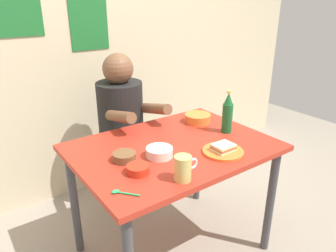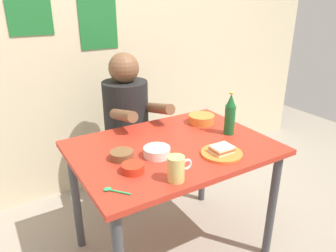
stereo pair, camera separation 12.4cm
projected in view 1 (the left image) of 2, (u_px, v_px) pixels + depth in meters
ground_plane at (172, 248)px, 2.07m from camera, size 6.00×6.00×0.00m
wall_back at (90, 28)px, 2.37m from camera, size 4.40×0.09×2.60m
dining_table at (173, 160)px, 1.83m from camera, size 1.10×0.80×0.74m
stool at (124, 163)px, 2.42m from camera, size 0.34×0.34×0.45m
person_seated at (121, 111)px, 2.25m from camera, size 0.33×0.56×0.72m
plate_orange at (223, 152)px, 1.70m from camera, size 0.22×0.22×0.01m
sandwich at (223, 147)px, 1.70m from camera, size 0.11×0.09×0.04m
beer_mug at (183, 168)px, 1.43m from camera, size 0.13×0.08×0.12m
beer_bottle at (227, 114)px, 1.93m from camera, size 0.06×0.06×0.26m
soup_bowl_orange at (198, 118)px, 2.11m from camera, size 0.17×0.17×0.05m
rice_bowl_white at (159, 152)px, 1.66m from camera, size 0.14×0.14×0.05m
condiment_bowl_brown at (124, 156)px, 1.62m from camera, size 0.12×0.12×0.04m
sauce_bowl_chili at (138, 169)px, 1.50m from camera, size 0.11×0.11×0.04m
spoon at (120, 192)px, 1.35m from camera, size 0.09×0.10×0.01m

